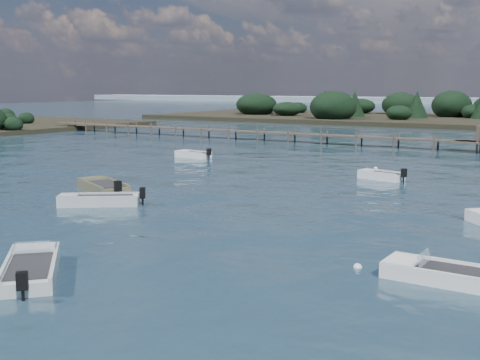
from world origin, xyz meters
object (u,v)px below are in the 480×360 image
Objects in this scene: dinghy_mid_white_a at (452,278)px; dinghy_mid_grey at (103,189)px; dinghy_extra_b at (99,202)px; tender_far_grey at (193,156)px; tender_far_white at (381,177)px; dinghy_near_olive at (31,271)px; jetty at (261,132)px.

dinghy_mid_grey is at bearing 164.24° from dinghy_mid_white_a.
dinghy_mid_white_a is 20.08m from dinghy_extra_b.
dinghy_mid_grey is 1.33× the size of tender_far_grey.
dinghy_mid_grey is at bearing -132.29° from tender_far_white.
dinghy_near_olive is (10.36, -13.63, -0.02)m from dinghy_mid_grey.
dinghy_mid_grey is 17.12m from dinghy_near_olive.
tender_far_white is (9.94, 17.62, -0.00)m from dinghy_extra_b.
jetty is (-10.57, 37.24, 0.80)m from dinghy_mid_grey.
tender_far_grey reaches higher than dinghy_extra_b.
tender_far_grey reaches higher than dinghy_mid_white_a.
tender_far_white is (-9.89, 20.77, 0.02)m from dinghy_mid_white_a.
jetty is (-13.64, 40.55, 0.81)m from dinghy_extra_b.
dinghy_near_olive is at bearing -150.26° from dinghy_mid_white_a.
tender_far_grey is 38.01m from dinghy_mid_white_a.
tender_far_white is (13.01, 14.31, -0.01)m from dinghy_mid_grey.
tender_far_grey is 0.80× the size of dinghy_mid_white_a.
tender_far_grey is at bearing 114.06° from dinghy_extra_b.
dinghy_mid_white_a is 1.08× the size of dinghy_near_olive.
dinghy_extra_b is at bearing -65.94° from tender_far_grey.
dinghy_near_olive is 55.01m from jetty.
tender_far_grey reaches higher than dinghy_near_olive.
dinghy_mid_white_a is 14.44m from dinghy_near_olive.
dinghy_extra_b reaches higher than tender_far_white.
tender_far_grey is 0.06× the size of jetty.
dinghy_mid_white_a is (29.26, -24.26, -0.03)m from tender_far_grey.
jetty is at bearing 108.59° from dinghy_extra_b.
dinghy_mid_white_a is 23.00m from tender_far_white.
dinghy_extra_b is at bearing -119.43° from tender_far_white.
tender_far_grey is (-6.35, 17.80, -0.01)m from dinghy_mid_grey.
dinghy_extra_b is at bearing 125.26° from dinghy_near_olive.
dinghy_mid_grey is 19.34m from tender_far_white.
tender_far_white is at bearing 115.46° from dinghy_mid_white_a.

